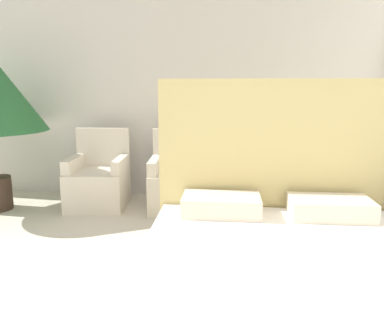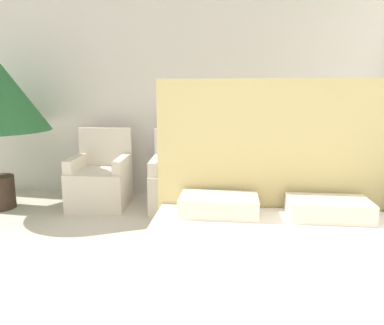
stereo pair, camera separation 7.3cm
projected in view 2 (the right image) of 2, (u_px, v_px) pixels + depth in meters
The scene contains 4 objects.
wall_back at pixel (171, 85), 4.79m from camera, with size 10.00×0.06×2.90m.
bed at pixel (284, 292), 2.08m from camera, with size 1.80×2.19×1.47m.
armchair_near_window_left at pixel (100, 183), 4.51m from camera, with size 0.70×0.71×0.92m.
armchair_near_window_right at pixel (180, 185), 4.40m from camera, with size 0.70×0.72×0.92m.
Camera 2 is at (0.80, -0.71, 1.40)m, focal length 35.00 mm.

